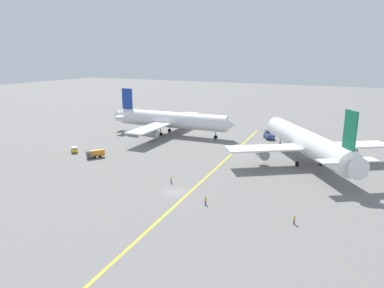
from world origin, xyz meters
name	(u,v)px	position (x,y,z in m)	size (l,w,h in m)	color
ground_plane	(175,192)	(0.00, 0.00, 0.00)	(600.00, 600.00, 0.00)	slate
taxiway_stripe	(204,180)	(2.04, 10.00, 0.00)	(0.50, 120.00, 0.01)	yellow
airliner_at_gate_left	(171,120)	(-29.60, 48.52, 5.46)	(47.67, 46.49, 16.24)	white
airliner_being_pushed	(306,142)	(20.56, 34.84, 5.80)	(39.51, 42.67, 17.26)	white
pushback_tug	(269,135)	(4.02, 58.76, 1.29)	(5.51, 8.10, 3.04)	#2D4C8C
gse_fuel_bowser_stubby	(95,153)	(-33.19, 12.11, 1.33)	(4.36, 5.09, 2.40)	orange
gse_baggage_cart_trailing	(74,150)	(-42.83, 13.59, 0.86)	(3.13, 2.90, 1.71)	gold
ground_crew_wing_walker_right	(294,220)	(25.75, -3.27, 0.85)	(0.36, 0.36, 1.64)	#4C4C51
ground_crew_marshaller_foreground	(171,180)	(-3.58, 4.47, 0.80)	(0.49, 0.36, 1.54)	#4C4C51
ground_crew_ramp_agent_by_cones	(206,201)	(8.63, -2.90, 0.83)	(0.50, 0.36, 1.61)	#2D3351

